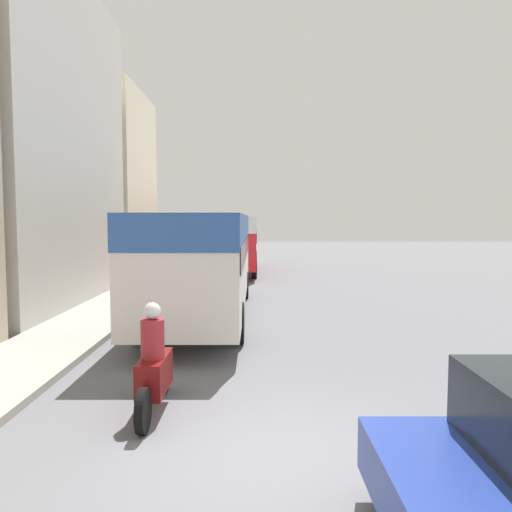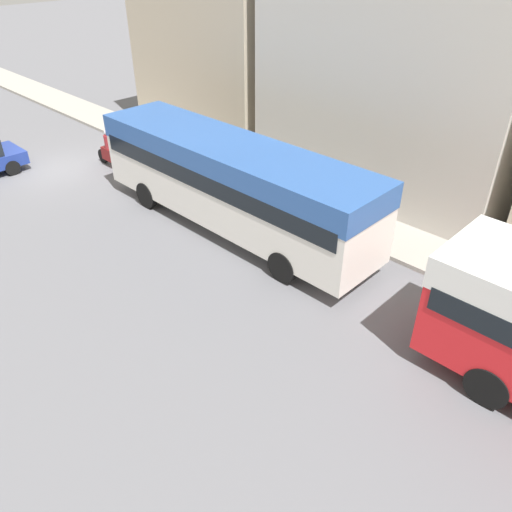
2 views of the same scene
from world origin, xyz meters
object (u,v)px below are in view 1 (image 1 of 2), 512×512
Objects in this scene: bus_lead at (203,251)px; motorcycle_behind_lead at (153,369)px; pedestrian_near_curb at (157,258)px; bus_following at (232,237)px.

bus_lead reaches higher than motorcycle_behind_lead.
bus_lead reaches higher than pedestrian_near_curb.
bus_lead is 9.70m from pedestrian_near_curb.
bus_lead is 7.83m from motorcycle_behind_lead.
bus_following is 5.14m from pedestrian_near_curb.
motorcycle_behind_lead is 17.14m from pedestrian_near_curb.
pedestrian_near_curb reaches higher than motorcycle_behind_lead.
pedestrian_near_curb is (-3.18, 9.11, -0.96)m from bus_lead.
bus_following is at bearing 46.17° from pedestrian_near_curb.
bus_following is 20.52m from motorcycle_behind_lead.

